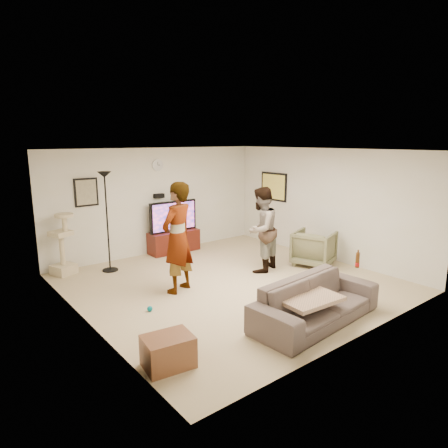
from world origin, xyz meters
TOP-DOWN VIEW (x-y plane):
  - floor at (0.00, 0.00)m, footprint 5.50×5.50m
  - ceiling at (0.00, 0.00)m, footprint 5.50×5.50m
  - wall_back at (0.00, 2.75)m, footprint 5.50×0.04m
  - wall_front at (0.00, -2.75)m, footprint 5.50×0.04m
  - wall_left at (-2.75, 0.00)m, footprint 0.04×5.50m
  - wall_right at (2.75, 0.00)m, footprint 0.04×5.50m
  - wall_clock at (0.00, 2.72)m, footprint 0.26×0.04m
  - wall_speaker at (0.00, 2.69)m, footprint 0.25×0.10m
  - picture_back at (-1.70, 2.73)m, footprint 0.42×0.03m
  - picture_right at (2.73, 1.60)m, footprint 0.03×0.78m
  - tv_stand at (0.27, 2.50)m, footprint 1.24×0.45m
  - console_box at (0.19, 2.11)m, footprint 0.40×0.30m
  - tv at (0.27, 2.50)m, footprint 1.24×0.08m
  - tv_screen at (0.27, 2.46)m, footprint 1.14×0.01m
  - floor_lamp at (-1.53, 2.12)m, footprint 0.32×0.32m
  - cat_tree at (-2.35, 2.50)m, footprint 0.52×0.52m
  - person_left at (-1.00, 0.27)m, footprint 0.85×0.71m
  - person_right at (0.94, 0.17)m, footprint 1.03×0.91m
  - sofa at (-0.05, -2.07)m, footprint 2.27×1.02m
  - throw_blanket at (-0.26, -2.07)m, footprint 0.94×0.75m
  - beer_bottle at (0.97, -2.07)m, footprint 0.06×0.06m
  - armchair at (2.12, -0.27)m, footprint 1.06×1.04m
  - side_table at (-2.40, -1.74)m, footprint 0.64×0.51m
  - toy_ball at (-1.83, -0.20)m, footprint 0.09×0.09m

SIDE VIEW (x-z plane):
  - floor at x=0.00m, z-range -0.02..0.00m
  - console_box at x=0.19m, z-range 0.00..0.07m
  - toy_ball at x=-1.83m, z-range 0.00..0.09m
  - side_table at x=-2.40m, z-range 0.00..0.39m
  - tv_stand at x=0.27m, z-range 0.00..0.52m
  - sofa at x=-0.05m, z-range 0.00..0.64m
  - armchair at x=2.12m, z-range 0.00..0.75m
  - throw_blanket at x=-0.26m, z-range 0.41..0.47m
  - cat_tree at x=-2.35m, z-range 0.00..1.25m
  - beer_bottle at x=0.97m, z-range 0.64..0.89m
  - person_right at x=0.94m, z-range 0.00..1.75m
  - tv at x=0.27m, z-range 0.52..1.25m
  - tv_screen at x=0.27m, z-range 0.56..1.21m
  - person_left at x=-1.00m, z-range 0.00..1.98m
  - floor_lamp at x=-1.53m, z-range 0.00..2.06m
  - wall_back at x=0.00m, z-range 0.00..2.50m
  - wall_front at x=0.00m, z-range 0.00..2.50m
  - wall_left at x=-2.75m, z-range 0.00..2.50m
  - wall_right at x=2.75m, z-range 0.00..2.50m
  - wall_speaker at x=0.00m, z-range 1.33..1.43m
  - picture_right at x=2.73m, z-range 1.19..1.81m
  - picture_back at x=-1.70m, z-range 1.34..1.86m
  - wall_clock at x=0.00m, z-range 1.97..2.23m
  - ceiling at x=0.00m, z-range 2.50..2.52m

